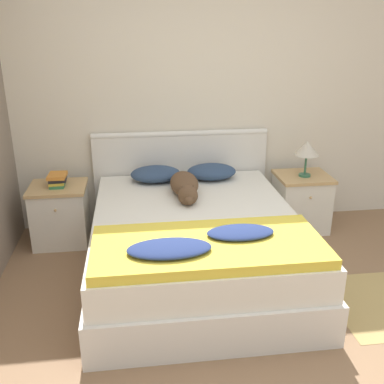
{
  "coord_description": "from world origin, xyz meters",
  "views": [
    {
      "loc": [
        -0.57,
        -2.13,
        1.93
      ],
      "look_at": [
        -0.13,
        1.23,
        0.64
      ],
      "focal_mm": 42.0,
      "sensor_mm": 36.0,
      "label": 1
    }
  ],
  "objects_px": {
    "nightstand_left": "(60,214)",
    "nightstand_right": "(301,202)",
    "book_stack": "(57,180)",
    "pillow_right": "(211,172)",
    "table_lamp": "(307,149)",
    "dog": "(185,186)",
    "pillow_left": "(156,174)",
    "bed": "(195,245)"
  },
  "relations": [
    {
      "from": "nightstand_left",
      "to": "dog",
      "type": "height_order",
      "value": "dog"
    },
    {
      "from": "pillow_right",
      "to": "table_lamp",
      "type": "relative_size",
      "value": 1.35
    },
    {
      "from": "nightstand_right",
      "to": "book_stack",
      "type": "bearing_deg",
      "value": 179.7
    },
    {
      "from": "pillow_left",
      "to": "book_stack",
      "type": "bearing_deg",
      "value": -177.12
    },
    {
      "from": "nightstand_left",
      "to": "nightstand_right",
      "type": "xyz_separation_m",
      "value": [
        2.3,
        0.0,
        0.0
      ]
    },
    {
      "from": "nightstand_right",
      "to": "nightstand_left",
      "type": "bearing_deg",
      "value": 180.0
    },
    {
      "from": "nightstand_left",
      "to": "book_stack",
      "type": "height_order",
      "value": "book_stack"
    },
    {
      "from": "nightstand_left",
      "to": "table_lamp",
      "type": "xyz_separation_m",
      "value": [
        2.3,
        -0.03,
        0.54
      ]
    },
    {
      "from": "nightstand_right",
      "to": "table_lamp",
      "type": "bearing_deg",
      "value": -90.0
    },
    {
      "from": "nightstand_left",
      "to": "table_lamp",
      "type": "distance_m",
      "value": 2.36
    },
    {
      "from": "nightstand_left",
      "to": "book_stack",
      "type": "relative_size",
      "value": 2.38
    },
    {
      "from": "book_stack",
      "to": "nightstand_left",
      "type": "bearing_deg",
      "value": -114.97
    },
    {
      "from": "table_lamp",
      "to": "book_stack",
      "type": "bearing_deg",
      "value": 179.03
    },
    {
      "from": "dog",
      "to": "nightstand_left",
      "type": "bearing_deg",
      "value": 163.03
    },
    {
      "from": "pillow_right",
      "to": "dog",
      "type": "height_order",
      "value": "dog"
    },
    {
      "from": "dog",
      "to": "table_lamp",
      "type": "xyz_separation_m",
      "value": [
        1.18,
        0.31,
        0.19
      ]
    },
    {
      "from": "nightstand_right",
      "to": "table_lamp",
      "type": "distance_m",
      "value": 0.54
    },
    {
      "from": "pillow_left",
      "to": "pillow_right",
      "type": "bearing_deg",
      "value": 0.0
    },
    {
      "from": "book_stack",
      "to": "nightstand_right",
      "type": "bearing_deg",
      "value": -0.3
    },
    {
      "from": "nightstand_left",
      "to": "pillow_right",
      "type": "relative_size",
      "value": 1.2
    },
    {
      "from": "bed",
      "to": "nightstand_right",
      "type": "bearing_deg",
      "value": 32.66
    },
    {
      "from": "bed",
      "to": "pillow_right",
      "type": "height_order",
      "value": "pillow_right"
    },
    {
      "from": "nightstand_left",
      "to": "pillow_left",
      "type": "distance_m",
      "value": 0.95
    },
    {
      "from": "nightstand_left",
      "to": "pillow_left",
      "type": "bearing_deg",
      "value": 3.64
    },
    {
      "from": "table_lamp",
      "to": "pillow_right",
      "type": "bearing_deg",
      "value": 174.64
    },
    {
      "from": "nightstand_right",
      "to": "pillow_right",
      "type": "xyz_separation_m",
      "value": [
        -0.88,
        0.06,
        0.33
      ]
    },
    {
      "from": "nightstand_left",
      "to": "pillow_right",
      "type": "xyz_separation_m",
      "value": [
        1.41,
        0.06,
        0.33
      ]
    },
    {
      "from": "nightstand_right",
      "to": "pillow_left",
      "type": "bearing_deg",
      "value": 177.71
    },
    {
      "from": "bed",
      "to": "book_stack",
      "type": "height_order",
      "value": "book_stack"
    },
    {
      "from": "pillow_right",
      "to": "table_lamp",
      "type": "bearing_deg",
      "value": -5.36
    },
    {
      "from": "nightstand_left",
      "to": "table_lamp",
      "type": "height_order",
      "value": "table_lamp"
    },
    {
      "from": "nightstand_left",
      "to": "pillow_right",
      "type": "bearing_deg",
      "value": 2.29
    },
    {
      "from": "bed",
      "to": "book_stack",
      "type": "distance_m",
      "value": 1.41
    },
    {
      "from": "pillow_left",
      "to": "book_stack",
      "type": "relative_size",
      "value": 1.98
    },
    {
      "from": "nightstand_left",
      "to": "nightstand_right",
      "type": "bearing_deg",
      "value": 0.0
    },
    {
      "from": "nightstand_right",
      "to": "dog",
      "type": "distance_m",
      "value": 1.28
    },
    {
      "from": "nightstand_right",
      "to": "dog",
      "type": "bearing_deg",
      "value": -163.96
    },
    {
      "from": "book_stack",
      "to": "pillow_right",
      "type": "bearing_deg",
      "value": 1.8
    },
    {
      "from": "pillow_left",
      "to": "nightstand_left",
      "type": "bearing_deg",
      "value": -176.36
    },
    {
      "from": "nightstand_left",
      "to": "table_lamp",
      "type": "bearing_deg",
      "value": -0.67
    },
    {
      "from": "pillow_right",
      "to": "pillow_left",
      "type": "bearing_deg",
      "value": 180.0
    },
    {
      "from": "bed",
      "to": "pillow_right",
      "type": "relative_size",
      "value": 4.38
    }
  ]
}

